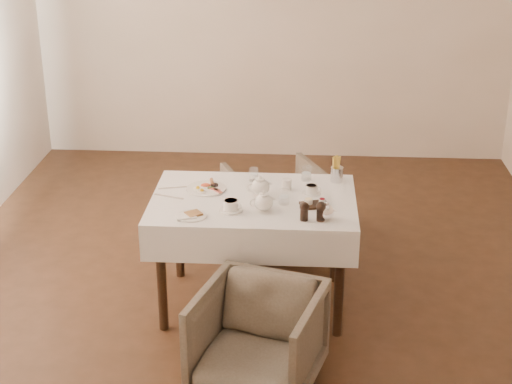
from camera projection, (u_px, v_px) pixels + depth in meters
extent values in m
plane|color=#311E10|center=(257.00, 276.00, 5.53)|extent=(5.00, 5.00, 0.00)
plane|color=beige|center=(274.00, 7.00, 7.26)|extent=(4.50, 0.00, 4.50)
plane|color=beige|center=(211.00, 259.00, 2.67)|extent=(4.50, 0.00, 4.50)
cube|color=black|center=(253.00, 203.00, 4.91)|extent=(1.20, 0.80, 0.04)
cube|color=white|center=(253.00, 215.00, 4.94)|extent=(1.28, 0.88, 0.23)
cylinder|color=black|center=(179.00, 231.00, 5.40)|extent=(0.06, 0.06, 0.70)
cylinder|color=black|center=(336.00, 235.00, 5.34)|extent=(0.06, 0.06, 0.70)
cylinder|color=black|center=(162.00, 279.00, 4.77)|extent=(0.06, 0.06, 0.70)
cylinder|color=black|center=(339.00, 285.00, 4.71)|extent=(0.06, 0.06, 0.70)
imported|color=#4C4538|center=(258.00, 340.00, 4.26)|extent=(0.80, 0.81, 0.60)
imported|color=#4C4538|center=(277.00, 208.00, 5.85)|extent=(0.89, 0.90, 0.63)
cylinder|color=white|center=(206.00, 188.00, 5.03)|extent=(0.26, 0.26, 0.01)
ellipsoid|color=#CF4625|center=(206.00, 184.00, 5.06)|extent=(0.06, 0.06, 0.02)
cylinder|color=brown|center=(212.00, 182.00, 5.10)|extent=(0.04, 0.09, 0.02)
cylinder|color=black|center=(215.00, 185.00, 5.05)|extent=(0.05, 0.05, 0.01)
cube|color=maroon|center=(216.00, 190.00, 4.98)|extent=(0.09, 0.08, 0.01)
ellipsoid|color=#264C19|center=(211.00, 188.00, 5.02)|extent=(0.05, 0.04, 0.02)
cylinder|color=white|center=(192.00, 216.00, 4.64)|extent=(0.18, 0.18, 0.01)
cube|color=brown|center=(193.00, 214.00, 4.65)|extent=(0.12, 0.12, 0.01)
cube|color=white|center=(186.00, 216.00, 4.63)|extent=(0.14, 0.12, 0.01)
cylinder|color=white|center=(287.00, 184.00, 5.02)|extent=(0.08, 0.08, 0.07)
cylinder|color=white|center=(231.00, 210.00, 4.72)|extent=(0.14, 0.14, 0.01)
cylinder|color=white|center=(231.00, 205.00, 4.71)|extent=(0.12, 0.12, 0.06)
cylinder|color=#A37549|center=(231.00, 201.00, 4.70)|extent=(0.08, 0.08, 0.00)
cylinder|color=white|center=(311.00, 193.00, 4.96)|extent=(0.12, 0.12, 0.01)
cylinder|color=white|center=(311.00, 189.00, 4.95)|extent=(0.09, 0.09, 0.05)
cylinder|color=#A37549|center=(312.00, 186.00, 4.94)|extent=(0.07, 0.07, 0.00)
cylinder|color=silver|center=(254.00, 175.00, 5.15)|extent=(0.06, 0.06, 0.09)
cylinder|color=silver|center=(284.00, 197.00, 4.80)|extent=(0.08, 0.08, 0.09)
cylinder|color=silver|center=(306.00, 174.00, 5.16)|extent=(0.08, 0.08, 0.09)
cube|color=black|center=(314.00, 205.00, 4.79)|extent=(0.19, 0.16, 0.01)
cylinder|color=white|center=(308.00, 201.00, 4.78)|extent=(0.05, 0.05, 0.03)
cylinder|color=maroon|center=(322.00, 201.00, 4.78)|extent=(0.04, 0.04, 0.03)
cylinder|color=silver|center=(337.00, 174.00, 5.14)|extent=(0.08, 0.08, 0.10)
cube|color=silver|center=(173.00, 188.00, 5.05)|extent=(0.19, 0.06, 0.00)
cube|color=silver|center=(169.00, 197.00, 4.92)|extent=(0.20, 0.08, 0.00)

